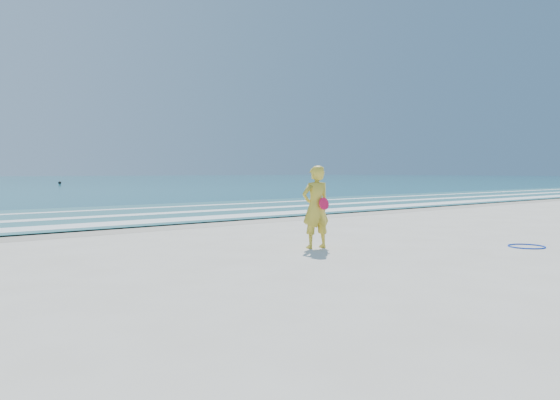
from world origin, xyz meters
TOP-DOWN VIEW (x-y plane):
  - ground at (0.00, 0.00)m, footprint 400.00×400.00m
  - wet_sand at (0.00, 9.00)m, footprint 400.00×2.40m
  - shallow at (0.00, 14.00)m, footprint 400.00×10.00m
  - foam_near at (0.00, 10.30)m, footprint 400.00×1.40m
  - foam_mid at (0.00, 13.20)m, footprint 400.00×0.90m
  - foam_far at (0.00, 16.50)m, footprint 400.00×0.60m
  - hoop at (3.51, -0.43)m, footprint 0.92×0.92m
  - buoy at (13.96, 66.74)m, footprint 0.40×0.40m
  - woman at (-0.31, 2.44)m, footprint 0.74×0.56m

SIDE VIEW (x-z plane):
  - ground at x=0.00m, z-range 0.00..0.00m
  - wet_sand at x=0.00m, z-range 0.00..0.00m
  - hoop at x=3.51m, z-range 0.00..0.03m
  - shallow at x=0.00m, z-range 0.04..0.05m
  - foam_near at x=0.00m, z-range 0.05..0.06m
  - foam_mid at x=0.00m, z-range 0.05..0.06m
  - foam_far at x=0.00m, z-range 0.05..0.06m
  - buoy at x=13.96m, z-range 0.04..0.44m
  - woman at x=-0.31m, z-range 0.00..1.83m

